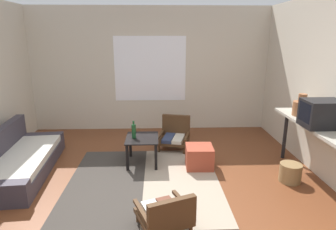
% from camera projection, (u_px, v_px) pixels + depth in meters
% --- Properties ---
extents(ground_plane, '(7.80, 7.80, 0.00)m').
position_uv_depth(ground_plane, '(147.00, 198.00, 3.84)').
color(ground_plane, brown).
extents(far_wall_with_window, '(5.60, 0.13, 2.70)m').
position_uv_depth(far_wall_with_window, '(150.00, 70.00, 6.43)').
color(far_wall_with_window, beige).
rests_on(far_wall_with_window, ground).
extents(area_rug, '(2.21, 2.29, 0.01)m').
position_uv_depth(area_rug, '(144.00, 181.00, 4.27)').
color(area_rug, '#38332D').
rests_on(area_rug, ground).
extents(couch, '(0.98, 2.13, 0.69)m').
position_uv_depth(couch, '(18.00, 161.00, 4.48)').
color(couch, '#38333D').
rests_on(couch, ground).
extents(coffee_table, '(0.53, 0.63, 0.46)m').
position_uv_depth(coffee_table, '(142.00, 143.00, 4.79)').
color(coffee_table, black).
rests_on(coffee_table, ground).
extents(armchair_by_window, '(0.66, 0.66, 0.60)m').
position_uv_depth(armchair_by_window, '(175.00, 134.00, 5.53)').
color(armchair_by_window, '#472D19').
rests_on(armchair_by_window, ground).
extents(armchair_striped_foreground, '(0.69, 0.69, 0.49)m').
position_uv_depth(armchair_striped_foreground, '(166.00, 214.00, 3.11)').
color(armchair_striped_foreground, '#472D19').
rests_on(armchair_striped_foreground, ground).
extents(ottoman_orange, '(0.44, 0.44, 0.36)m').
position_uv_depth(ottoman_orange, '(199.00, 157.00, 4.70)').
color(ottoman_orange, '#993D28').
rests_on(ottoman_orange, ground).
extents(console_shelf, '(0.41, 1.82, 0.90)m').
position_uv_depth(console_shelf, '(314.00, 130.00, 4.07)').
color(console_shelf, '#B2AD9E').
rests_on(console_shelf, ground).
extents(crt_television, '(0.50, 0.39, 0.37)m').
position_uv_depth(crt_television, '(323.00, 114.00, 3.85)').
color(crt_television, black).
rests_on(crt_television, console_shelf).
extents(clay_vase, '(0.26, 0.26, 0.34)m').
position_uv_depth(clay_vase, '(302.00, 107.00, 4.41)').
color(clay_vase, '#935B38').
rests_on(clay_vase, console_shelf).
extents(glass_bottle, '(0.07, 0.07, 0.29)m').
position_uv_depth(glass_bottle, '(134.00, 131.00, 4.72)').
color(glass_bottle, '#194723').
rests_on(glass_bottle, coffee_table).
extents(wicker_basket, '(0.31, 0.31, 0.28)m').
position_uv_depth(wicker_basket, '(290.00, 173.00, 4.25)').
color(wicker_basket, olive).
rests_on(wicker_basket, ground).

